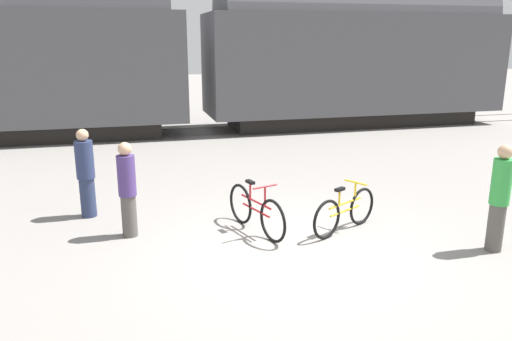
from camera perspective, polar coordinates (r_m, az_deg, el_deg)
The scene contains 9 objects.
ground_plane at distance 7.97m, azimuth 4.38°, elevation -9.04°, with size 80.00×80.00×0.00m, color gray.
freight_train at distance 17.71m, azimuth -7.01°, elevation 13.68°, with size 23.10×3.00×5.50m.
rail_near at distance 17.30m, azimuth -6.38°, elevation 4.05°, with size 35.10×0.07×0.01m, color #4C4238.
rail_far at distance 18.70m, azimuth -7.04°, elevation 4.84°, with size 35.10×0.07×0.01m, color #4C4238.
bicycle_yellow at distance 8.69m, azimuth 10.13°, elevation -4.63°, with size 1.48×0.83×0.84m.
bicycle_maroon at distance 8.52m, azimuth -0.02°, elevation -4.63°, with size 0.60×1.68×0.90m.
person_in_purple at distance 8.49m, azimuth -14.49°, elevation -2.07°, with size 0.29×0.29×1.61m.
person_in_green at distance 8.50m, azimuth 26.05°, elevation -2.80°, with size 0.29×0.29×1.70m.
person_in_navy at distance 9.66m, azimuth -18.88°, elevation -0.30°, with size 0.33×0.33×1.65m.
Camera 1 is at (-2.42, -6.88, 3.22)m, focal length 35.00 mm.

